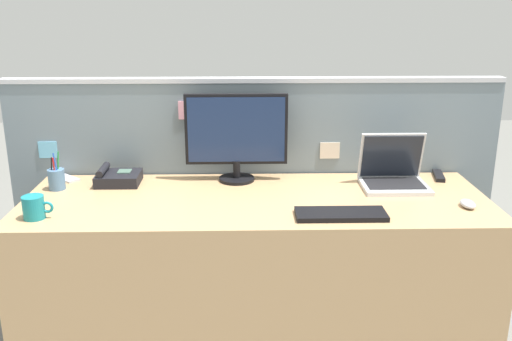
# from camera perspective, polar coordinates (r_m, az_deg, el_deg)

# --- Properties ---
(ground_plane) EXTENTS (10.00, 10.00, 0.00)m
(ground_plane) POSITION_cam_1_polar(r_m,az_deg,el_deg) (3.00, 0.02, -16.04)
(ground_plane) COLOR slate
(desk) EXTENTS (2.16, 0.75, 0.73)m
(desk) POSITION_cam_1_polar(r_m,az_deg,el_deg) (2.81, 0.02, -9.80)
(desk) COLOR tan
(desk) RESTS_ON ground_plane
(cubicle_divider) EXTENTS (2.57, 0.08, 1.23)m
(cubicle_divider) POSITION_cam_1_polar(r_m,az_deg,el_deg) (3.10, -0.17, -2.09)
(cubicle_divider) COLOR slate
(cubicle_divider) RESTS_ON ground_plane
(desktop_monitor) EXTENTS (0.51, 0.18, 0.44)m
(desktop_monitor) POSITION_cam_1_polar(r_m,az_deg,el_deg) (2.86, -1.97, 3.70)
(desktop_monitor) COLOR black
(desktop_monitor) RESTS_ON desk
(laptop) EXTENTS (0.32, 0.26, 0.26)m
(laptop) POSITION_cam_1_polar(r_m,az_deg,el_deg) (2.90, 13.48, -0.24)
(laptop) COLOR silver
(laptop) RESTS_ON desk
(desk_phone) EXTENTS (0.21, 0.19, 0.09)m
(desk_phone) POSITION_cam_1_polar(r_m,az_deg,el_deg) (2.94, -13.63, -0.68)
(desk_phone) COLOR black
(desk_phone) RESTS_ON desk
(keyboard_main) EXTENTS (0.39, 0.15, 0.02)m
(keyboard_main) POSITION_cam_1_polar(r_m,az_deg,el_deg) (2.48, 8.44, -4.33)
(keyboard_main) COLOR black
(keyboard_main) RESTS_ON desk
(computer_mouse_right_hand) EXTENTS (0.06, 0.10, 0.03)m
(computer_mouse_right_hand) POSITION_cam_1_polar(r_m,az_deg,el_deg) (2.72, 20.33, -3.13)
(computer_mouse_right_hand) COLOR #B2B5BC
(computer_mouse_right_hand) RESTS_ON desk
(pen_cup) EXTENTS (0.08, 0.08, 0.19)m
(pen_cup) POSITION_cam_1_polar(r_m,az_deg,el_deg) (2.94, -19.24, -0.80)
(pen_cup) COLOR #4C7093
(pen_cup) RESTS_ON desk
(cell_phone_silver_slab) EXTENTS (0.16, 0.15, 0.01)m
(cell_phone_silver_slab) POSITION_cam_1_polar(r_m,az_deg,el_deg) (3.10, -18.36, -0.72)
(cell_phone_silver_slab) COLOR #B7BAC1
(cell_phone_silver_slab) RESTS_ON desk
(tv_remote) EXTENTS (0.08, 0.18, 0.02)m
(tv_remote) POSITION_cam_1_polar(r_m,az_deg,el_deg) (3.11, 17.73, -0.50)
(tv_remote) COLOR black
(tv_remote) RESTS_ON desk
(coffee_mug) EXTENTS (0.13, 0.09, 0.10)m
(coffee_mug) POSITION_cam_1_polar(r_m,az_deg,el_deg) (2.59, -21.22, -3.44)
(coffee_mug) COLOR #197A84
(coffee_mug) RESTS_ON desk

